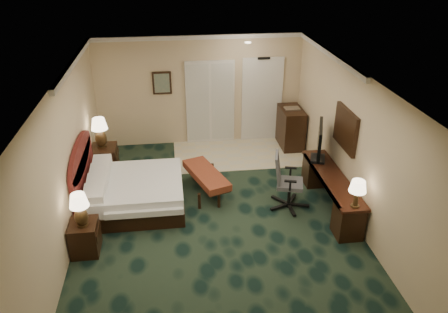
{
  "coord_description": "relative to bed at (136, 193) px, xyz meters",
  "views": [
    {
      "loc": [
        -0.72,
        -6.46,
        4.73
      ],
      "look_at": [
        0.19,
        0.6,
        1.13
      ],
      "focal_mm": 35.0,
      "sensor_mm": 36.0,
      "label": 1
    }
  ],
  "objects": [
    {
      "name": "bed_bench",
      "position": [
        1.4,
        0.35,
        -0.05
      ],
      "size": [
        0.91,
        1.47,
        0.47
      ],
      "primitive_type": "cube",
      "rotation": [
        0.0,
        0.0,
        0.34
      ],
      "color": "brown",
      "rests_on": "ground"
    },
    {
      "name": "ceiling",
      "position": [
        1.49,
        -0.9,
        2.41
      ],
      "size": [
        5.0,
        7.5,
        0.0
      ],
      "primitive_type": "cube",
      "color": "white",
      "rests_on": "wall_back"
    },
    {
      "name": "bed",
      "position": [
        0.0,
        0.0,
        0.0
      ],
      "size": [
        1.82,
        1.68,
        0.58
      ],
      "primitive_type": "cube",
      "color": "white",
      "rests_on": "ground"
    },
    {
      "name": "closet_doors",
      "position": [
        1.74,
        2.81,
        0.76
      ],
      "size": [
        1.2,
        0.06,
        2.1
      ],
      "primitive_type": "cube",
      "color": "beige",
      "rests_on": "ground"
    },
    {
      "name": "nightstand_near",
      "position": [
        -0.76,
        -1.29,
        -0.01
      ],
      "size": [
        0.45,
        0.51,
        0.56
      ],
      "primitive_type": "cube",
      "color": "black",
      "rests_on": "ground"
    },
    {
      "name": "desk",
      "position": [
        3.72,
        -0.52,
        0.05
      ],
      "size": [
        0.5,
        2.32,
        0.67
      ],
      "primitive_type": "cube",
      "color": "black",
      "rests_on": "ground"
    },
    {
      "name": "tv",
      "position": [
        3.67,
        0.21,
        0.76
      ],
      "size": [
        0.4,
        0.94,
        0.75
      ],
      "primitive_type": "cube",
      "rotation": [
        0.0,
        0.0,
        -0.34
      ],
      "color": "black",
      "rests_on": "desk"
    },
    {
      "name": "wall_back",
      "position": [
        1.49,
        2.85,
        1.06
      ],
      "size": [
        5.0,
        0.0,
        2.7
      ],
      "primitive_type": "cube",
      "color": "beige",
      "rests_on": "ground"
    },
    {
      "name": "headboard",
      "position": [
        -0.95,
        0.1,
        0.41
      ],
      "size": [
        0.12,
        2.0,
        1.4
      ],
      "primitive_type": null,
      "color": "#4E1315",
      "rests_on": "ground"
    },
    {
      "name": "lamp_near",
      "position": [
        -0.75,
        -1.34,
        0.56
      ],
      "size": [
        0.33,
        0.33,
        0.58
      ],
      "primitive_type": null,
      "rotation": [
        0.0,
        0.0,
        0.07
      ],
      "color": "black",
      "rests_on": "nightstand_near"
    },
    {
      "name": "entry_door",
      "position": [
        3.04,
        2.82,
        0.76
      ],
      "size": [
        1.02,
        0.06,
        2.18
      ],
      "primitive_type": "cube",
      "color": "silver",
      "rests_on": "ground"
    },
    {
      "name": "lamp_far",
      "position": [
        -0.76,
        1.43,
        0.69
      ],
      "size": [
        0.43,
        0.43,
        0.66
      ],
      "primitive_type": null,
      "rotation": [
        0.0,
        0.0,
        0.29
      ],
      "color": "black",
      "rests_on": "nightstand_far"
    },
    {
      "name": "wall_left",
      "position": [
        -1.01,
        -0.9,
        1.06
      ],
      "size": [
        0.0,
        7.5,
        2.7
      ],
      "primitive_type": "cube",
      "color": "beige",
      "rests_on": "ground"
    },
    {
      "name": "tile_patch",
      "position": [
        2.39,
        2.0,
        -0.28
      ],
      "size": [
        3.2,
        1.7,
        0.01
      ],
      "primitive_type": "cube",
      "color": "beige",
      "rests_on": "ground"
    },
    {
      "name": "floor",
      "position": [
        1.49,
        -0.9,
        -0.29
      ],
      "size": [
        5.0,
        7.5,
        0.0
      ],
      "primitive_type": "cube",
      "color": "black",
      "rests_on": "ground"
    },
    {
      "name": "nightstand_far",
      "position": [
        -0.73,
        1.4,
        0.04
      ],
      "size": [
        0.52,
        0.6,
        0.65
      ],
      "primitive_type": "cube",
      "color": "black",
      "rests_on": "ground"
    },
    {
      "name": "wall_right",
      "position": [
        3.99,
        -0.9,
        1.06
      ],
      "size": [
        0.0,
        7.5,
        2.7
      ],
      "primitive_type": "cube",
      "color": "beige",
      "rests_on": "ground"
    },
    {
      "name": "minibar",
      "position": [
        3.68,
        2.3,
        0.2
      ],
      "size": [
        0.52,
        0.93,
        0.98
      ],
      "primitive_type": "cube",
      "color": "black",
      "rests_on": "ground"
    },
    {
      "name": "crown_molding",
      "position": [
        1.49,
        -0.9,
        2.36
      ],
      "size": [
        5.0,
        7.5,
        0.1
      ],
      "primitive_type": null,
      "color": "silver",
      "rests_on": "wall_back"
    },
    {
      "name": "desk_chair",
      "position": [
        2.94,
        -0.39,
        0.27
      ],
      "size": [
        0.79,
        0.76,
        1.12
      ],
      "primitive_type": null,
      "rotation": [
        0.0,
        0.0,
        -0.27
      ],
      "color": "#49494C",
      "rests_on": "ground"
    },
    {
      "name": "wall_mirror",
      "position": [
        3.95,
        -0.3,
        1.26
      ],
      "size": [
        0.05,
        0.95,
        0.75
      ],
      "primitive_type": "cube",
      "color": "white",
      "rests_on": "wall_right"
    },
    {
      "name": "desk_lamp",
      "position": [
        3.74,
        -1.54,
        0.64
      ],
      "size": [
        0.33,
        0.33,
        0.51
      ],
      "primitive_type": null,
      "rotation": [
        0.0,
        0.0,
        0.17
      ],
      "color": "black",
      "rests_on": "desk"
    },
    {
      "name": "wall_art",
      "position": [
        0.59,
        2.81,
        1.31
      ],
      "size": [
        0.45,
        0.06,
        0.55
      ],
      "primitive_type": "cube",
      "color": "#4F6E63",
      "rests_on": "wall_back"
    }
  ]
}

